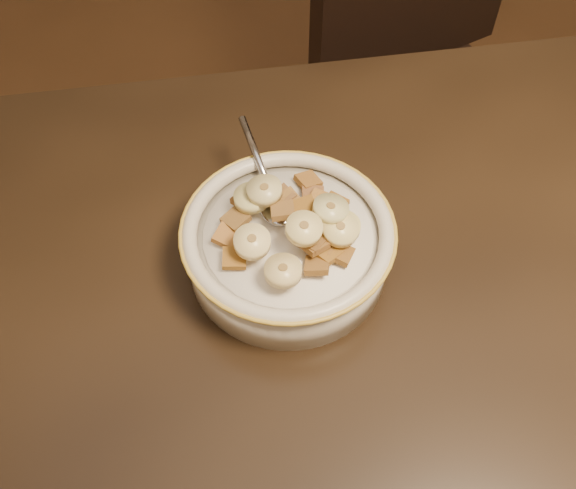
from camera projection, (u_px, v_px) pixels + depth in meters
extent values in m
cube|color=black|center=(437.00, 117.00, 1.13)|extent=(0.52, 0.52, 0.94)
cylinder|color=beige|center=(288.00, 250.00, 0.58)|extent=(0.18, 0.18, 0.04)
cylinder|color=white|center=(288.00, 235.00, 0.56)|extent=(0.15, 0.15, 0.00)
ellipsoid|color=#A6AAB9|center=(277.00, 208.00, 0.58)|extent=(0.04, 0.05, 0.01)
cube|color=#9D6732|center=(321.00, 200.00, 0.57)|extent=(0.03, 0.03, 0.01)
cube|color=#9C692E|center=(288.00, 201.00, 0.57)|extent=(0.03, 0.03, 0.01)
cube|color=brown|center=(308.00, 181.00, 0.60)|extent=(0.03, 0.03, 0.01)
cube|color=brown|center=(334.00, 204.00, 0.58)|extent=(0.03, 0.03, 0.01)
cube|color=brown|center=(322.00, 218.00, 0.56)|extent=(0.02, 0.02, 0.01)
cube|color=brown|center=(246.00, 200.00, 0.58)|extent=(0.03, 0.03, 0.01)
cube|color=brown|center=(282.00, 197.00, 0.57)|extent=(0.03, 0.03, 0.01)
cube|color=brown|center=(312.00, 242.00, 0.54)|extent=(0.03, 0.03, 0.01)
cube|color=brown|center=(236.00, 219.00, 0.56)|extent=(0.03, 0.03, 0.01)
cube|color=brown|center=(304.00, 208.00, 0.56)|extent=(0.02, 0.02, 0.01)
cube|color=brown|center=(227.00, 236.00, 0.55)|extent=(0.03, 0.03, 0.01)
cube|color=brown|center=(234.00, 258.00, 0.54)|extent=(0.02, 0.02, 0.01)
cube|color=olive|center=(268.00, 194.00, 0.58)|extent=(0.02, 0.02, 0.01)
cube|color=brown|center=(327.00, 253.00, 0.54)|extent=(0.03, 0.03, 0.01)
cube|color=brown|center=(283.00, 211.00, 0.55)|extent=(0.02, 0.02, 0.01)
cube|color=brown|center=(314.00, 212.00, 0.56)|extent=(0.03, 0.02, 0.01)
cube|color=brown|center=(341.00, 253.00, 0.54)|extent=(0.03, 0.03, 0.01)
cube|color=#955C35|center=(313.00, 195.00, 0.58)|extent=(0.02, 0.02, 0.01)
cube|color=brown|center=(317.00, 265.00, 0.53)|extent=(0.03, 0.03, 0.01)
cube|color=brown|center=(314.00, 244.00, 0.54)|extent=(0.03, 0.03, 0.01)
cylinder|color=#E3D673|center=(332.00, 221.00, 0.55)|extent=(0.04, 0.04, 0.01)
cylinder|color=beige|center=(252.00, 242.00, 0.53)|extent=(0.04, 0.04, 0.02)
cylinder|color=#D8CA82|center=(264.00, 191.00, 0.56)|extent=(0.03, 0.03, 0.01)
cylinder|color=#C9BC83|center=(251.00, 198.00, 0.56)|extent=(0.04, 0.04, 0.01)
cylinder|color=#FEE29E|center=(283.00, 271.00, 0.52)|extent=(0.04, 0.04, 0.01)
cylinder|color=beige|center=(331.00, 209.00, 0.55)|extent=(0.04, 0.04, 0.02)
cylinder|color=#FFEA97|center=(342.00, 227.00, 0.55)|extent=(0.03, 0.04, 0.01)
cylinder|color=#E8D785|center=(340.00, 229.00, 0.54)|extent=(0.04, 0.04, 0.02)
cylinder|color=#FFEA99|center=(304.00, 229.00, 0.53)|extent=(0.04, 0.04, 0.01)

